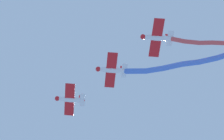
# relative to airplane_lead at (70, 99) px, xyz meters

# --- Properties ---
(airplane_lead) EXTENTS (5.51, 7.24, 1.79)m
(airplane_lead) POSITION_rel_airplane_lead_xyz_m (0.00, 0.00, 0.00)
(airplane_lead) COLOR white
(airplane_left_wing) EXTENTS (5.50, 7.24, 1.79)m
(airplane_left_wing) POSITION_rel_airplane_lead_xyz_m (7.98, -5.06, 0.25)
(airplane_left_wing) COLOR white
(smoke_trail_left_wing) EXTENTS (18.64, 2.20, 1.57)m
(smoke_trail_left_wing) POSITION_rel_airplane_lead_xyz_m (19.38, -4.43, 0.51)
(smoke_trail_left_wing) COLOR #4C75DB
(airplane_right_wing) EXTENTS (5.50, 7.24, 1.79)m
(airplane_right_wing) POSITION_rel_airplane_lead_xyz_m (15.96, -10.12, 0.50)
(airplane_right_wing) COLOR white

